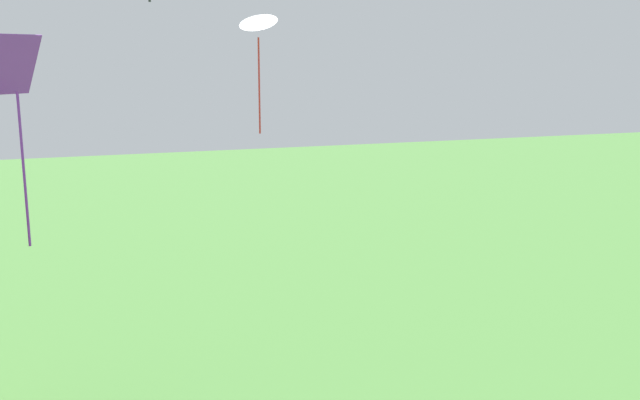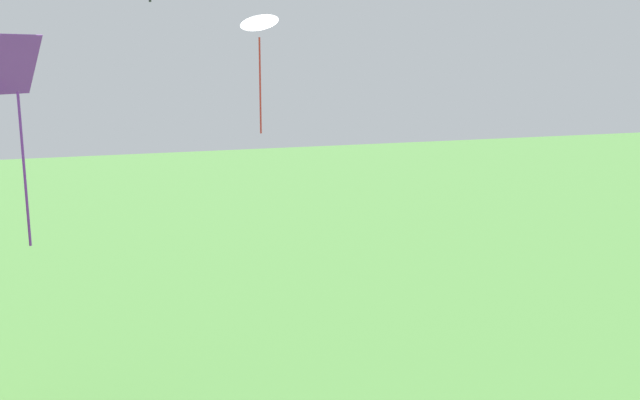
% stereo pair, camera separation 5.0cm
% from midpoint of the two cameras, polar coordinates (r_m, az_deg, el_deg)
% --- Properties ---
extents(kite_purple_streamer, '(1.01, 0.97, 3.97)m').
position_cam_midpoint_polar(kite_purple_streamer, '(14.40, -23.15, 7.87)').
color(kite_purple_streamer, purple).
extents(kite_white_delta, '(1.44, 1.42, 3.32)m').
position_cam_midpoint_polar(kite_white_delta, '(19.92, -5.04, 13.73)').
color(kite_white_delta, white).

